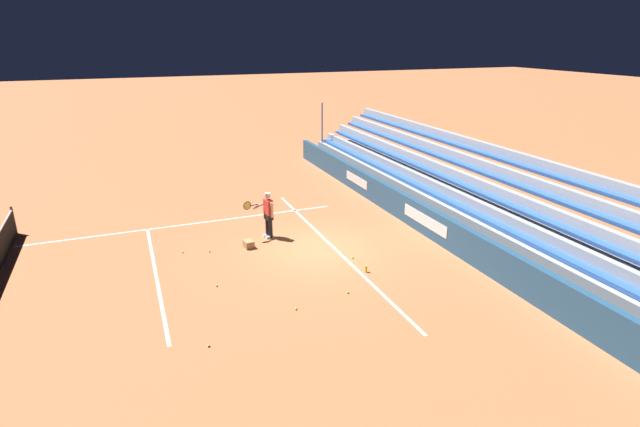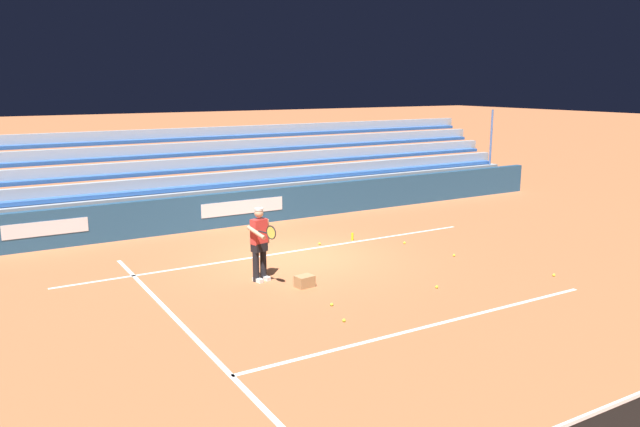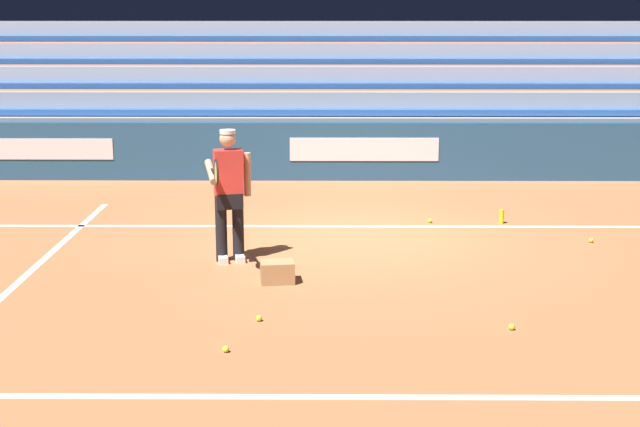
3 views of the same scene
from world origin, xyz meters
name	(u,v)px [view 2 (image 2 of 3)]	position (x,y,z in m)	size (l,w,h in m)	color
ground_plane	(295,257)	(0.00, 0.00, 0.00)	(160.00, 160.00, 0.00)	#B7663D
court_baseline_white	(287,252)	(0.00, -0.50, 0.00)	(12.00, 0.10, 0.01)	white
court_sideline_white	(199,342)	(4.11, 4.00, 0.00)	(0.10, 12.00, 0.01)	white
court_service_line_white	(433,325)	(0.00, 5.50, 0.00)	(8.22, 0.10, 0.01)	white
back_wall_sponsor_board	(233,209)	(0.01, -4.20, 0.55)	(26.01, 0.25, 1.10)	navy
bleacher_stand	(208,192)	(0.00, -6.43, 0.76)	(24.71, 3.20, 3.40)	#9EA3A8
tennis_player	(260,243)	(1.66, 1.37, 0.89)	(0.59, 1.06, 1.71)	black
ball_box_cardboard	(305,281)	(1.00, 2.28, 0.13)	(0.40, 0.30, 0.26)	#A87F51
tennis_ball_stray_back	(454,255)	(-3.62, 2.11, 0.03)	(0.07, 0.07, 0.07)	#CCE533
tennis_ball_toward_net	(554,275)	(-4.47, 4.62, 0.03)	(0.07, 0.07, 0.07)	#CCE533
tennis_ball_on_baseline	(344,320)	(1.37, 4.50, 0.03)	(0.07, 0.07, 0.07)	#CCE533
tennis_ball_far_right	(437,287)	(-1.49, 3.88, 0.03)	(0.07, 0.07, 0.07)	#CCE533
tennis_ball_midcourt	(332,304)	(1.12, 3.64, 0.03)	(0.07, 0.07, 0.07)	#CCE533
tennis_ball_near_player	(404,243)	(-3.31, 0.41, 0.03)	(0.07, 0.07, 0.07)	#CCE533
tennis_ball_far_left	(320,244)	(-1.18, -0.74, 0.03)	(0.07, 0.07, 0.07)	#CCE533
water_bottle	(352,237)	(-2.26, -0.70, 0.11)	(0.07, 0.07, 0.22)	yellow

